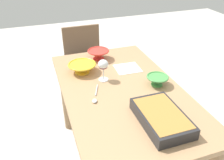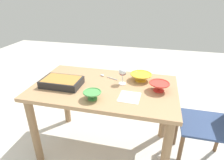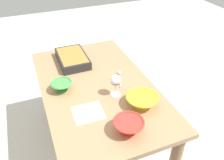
{
  "view_description": "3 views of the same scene",
  "coord_description": "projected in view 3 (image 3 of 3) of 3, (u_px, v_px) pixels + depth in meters",
  "views": [
    {
      "loc": [
        1.24,
        -0.5,
        1.63
      ],
      "look_at": [
        0.0,
        -0.07,
        0.84
      ],
      "focal_mm": 38.09,
      "sensor_mm": 36.0,
      "label": 1
    },
    {
      "loc": [
        -0.44,
        1.49,
        1.56
      ],
      "look_at": [
        -0.08,
        0.02,
        0.83
      ],
      "focal_mm": 30.27,
      "sensor_mm": 36.0,
      "label": 2
    },
    {
      "loc": [
        -1.31,
        0.41,
        1.76
      ],
      "look_at": [
        -0.08,
        -0.09,
        0.83
      ],
      "focal_mm": 37.52,
      "sensor_mm": 36.0,
      "label": 3
    }
  ],
  "objects": [
    {
      "name": "ground_plane",
      "position": [
        100.0,
        151.0,
        2.13
      ],
      "size": [
        8.0,
        8.0,
        0.0
      ],
      "primitive_type": "plane",
      "color": "beige"
    },
    {
      "name": "serving_bowl",
      "position": [
        129.0,
        126.0,
        1.31
      ],
      "size": [
        0.18,
        0.18,
        0.08
      ],
      "color": "red",
      "rests_on": "dining_table"
    },
    {
      "name": "mixing_bowl",
      "position": [
        62.0,
        86.0,
        1.63
      ],
      "size": [
        0.15,
        0.15,
        0.07
      ],
      "color": "#4C994C",
      "rests_on": "dining_table"
    },
    {
      "name": "wine_glass",
      "position": [
        116.0,
        81.0,
        1.55
      ],
      "size": [
        0.07,
        0.07,
        0.16
      ],
      "color": "white",
      "rests_on": "dining_table"
    },
    {
      "name": "casserole_dish",
      "position": [
        72.0,
        58.0,
        1.95
      ],
      "size": [
        0.36,
        0.23,
        0.07
      ],
      "color": "#262628",
      "rests_on": "dining_table"
    },
    {
      "name": "serving_spoon",
      "position": [
        119.0,
        75.0,
        1.79
      ],
      "size": [
        0.21,
        0.09,
        0.01
      ],
      "color": "silver",
      "rests_on": "dining_table"
    },
    {
      "name": "dining_table",
      "position": [
        97.0,
        99.0,
        1.78
      ],
      "size": [
        1.32,
        0.78,
        0.75
      ],
      "color": "tan",
      "rests_on": "ground_plane"
    },
    {
      "name": "small_bowl",
      "position": [
        142.0,
        100.0,
        1.5
      ],
      "size": [
        0.21,
        0.21,
        0.07
      ],
      "color": "yellow",
      "rests_on": "dining_table"
    },
    {
      "name": "napkin",
      "position": [
        88.0,
        113.0,
        1.46
      ],
      "size": [
        0.18,
        0.19,
        0.0
      ],
      "primitive_type": "cube",
      "rotation": [
        0.0,
        0.0,
        -0.04
      ],
      "color": "white",
      "rests_on": "dining_table"
    }
  ]
}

